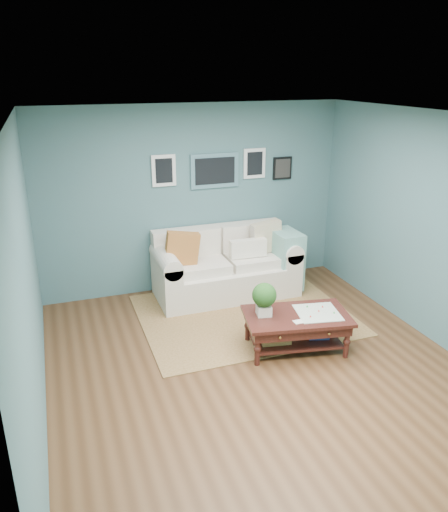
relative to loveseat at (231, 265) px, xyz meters
name	(u,v)px	position (x,y,z in m)	size (l,w,h in m)	color
room_shell	(262,253)	(-0.40, -1.97, 0.92)	(5.00, 5.02, 2.70)	brown
area_rug	(244,315)	(-0.09, -0.75, -0.43)	(2.74, 2.19, 0.01)	brown
loveseat	(231,265)	(0.00, 0.00, 0.00)	(2.09, 0.95, 1.07)	white
coffee_table	(291,320)	(0.10, -1.74, -0.06)	(1.32, 0.92, 0.85)	black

